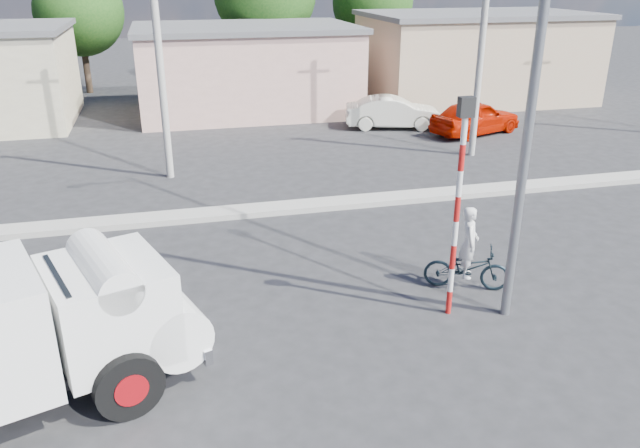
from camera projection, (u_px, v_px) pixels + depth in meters
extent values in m
plane|color=#252527|center=(311.00, 380.00, 10.53)|extent=(120.00, 120.00, 0.00)
cube|color=#99968E|center=(246.00, 211.00, 17.68)|extent=(40.00, 0.80, 0.16)
cylinder|color=black|center=(128.00, 385.00, 9.53)|extent=(1.12, 0.65, 1.08)
cylinder|color=#AA0C13|center=(128.00, 385.00, 9.53)|extent=(0.62, 0.51, 0.53)
cylinder|color=black|center=(93.00, 325.00, 11.12)|extent=(1.12, 0.65, 1.08)
cylinder|color=#AA0C13|center=(93.00, 325.00, 11.12)|extent=(0.62, 0.51, 0.53)
cube|color=white|center=(109.00, 307.00, 10.06)|extent=(2.33, 2.48, 1.52)
cylinder|color=white|center=(161.00, 317.00, 10.65)|extent=(1.68, 2.26, 1.08)
cylinder|color=white|center=(103.00, 269.00, 9.80)|extent=(1.31, 2.13, 0.69)
cube|color=silver|center=(185.00, 330.00, 11.00)|extent=(0.82, 2.04, 0.28)
cube|color=black|center=(60.00, 294.00, 9.54)|extent=(0.62, 1.60, 0.69)
imported|color=black|center=(467.00, 268.00, 13.41)|extent=(1.92, 1.30, 0.96)
imported|color=silver|center=(468.00, 255.00, 13.29)|extent=(0.57, 0.68, 1.57)
imported|color=silver|center=(393.00, 112.00, 27.08)|extent=(4.34, 2.42, 1.35)
imported|color=#B91600|center=(475.00, 117.00, 26.07)|extent=(4.45, 2.95, 1.41)
cylinder|color=red|center=(449.00, 302.00, 12.50)|extent=(0.11, 0.11, 0.50)
cylinder|color=white|center=(451.00, 280.00, 12.31)|extent=(0.11, 0.11, 0.50)
cylinder|color=red|center=(453.00, 257.00, 12.12)|extent=(0.11, 0.11, 0.50)
cylinder|color=white|center=(455.00, 233.00, 11.93)|extent=(0.11, 0.11, 0.50)
cylinder|color=red|center=(457.00, 209.00, 11.74)|extent=(0.11, 0.11, 0.50)
cylinder|color=white|center=(459.00, 184.00, 11.55)|extent=(0.11, 0.11, 0.50)
cylinder|color=red|center=(462.00, 158.00, 11.37)|extent=(0.11, 0.11, 0.50)
cylinder|color=white|center=(464.00, 131.00, 11.18)|extent=(0.11, 0.11, 0.50)
cube|color=black|center=(466.00, 107.00, 11.01)|extent=(0.28, 0.18, 0.36)
cylinder|color=slate|center=(533.00, 89.00, 10.87)|extent=(0.18, 0.18, 9.00)
cube|color=tan|center=(246.00, 71.00, 30.02)|extent=(10.00, 7.00, 3.80)
cube|color=#59595B|center=(244.00, 27.00, 29.25)|extent=(10.30, 7.30, 0.24)
cube|color=tan|center=(474.00, 59.00, 32.64)|extent=(11.00, 7.00, 4.20)
cube|color=#59595B|center=(478.00, 14.00, 31.80)|extent=(11.30, 7.30, 0.24)
cylinder|color=#38281E|center=(86.00, 61.00, 34.57)|extent=(0.36, 0.36, 3.47)
sphere|color=#315C1B|center=(79.00, 12.00, 33.58)|extent=(4.71, 4.71, 4.71)
cylinder|color=#38281E|center=(267.00, 51.00, 35.78)|extent=(0.36, 0.36, 4.20)
cylinder|color=#38281E|center=(371.00, 49.00, 39.25)|extent=(0.36, 0.36, 3.64)
sphere|color=#315C1B|center=(373.00, 3.00, 38.22)|extent=(4.94, 4.94, 4.94)
cylinder|color=#99968E|center=(159.00, 54.00, 19.34)|extent=(0.24, 0.24, 8.00)
cylinder|color=#99968E|center=(482.00, 45.00, 21.81)|extent=(0.24, 0.24, 8.00)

